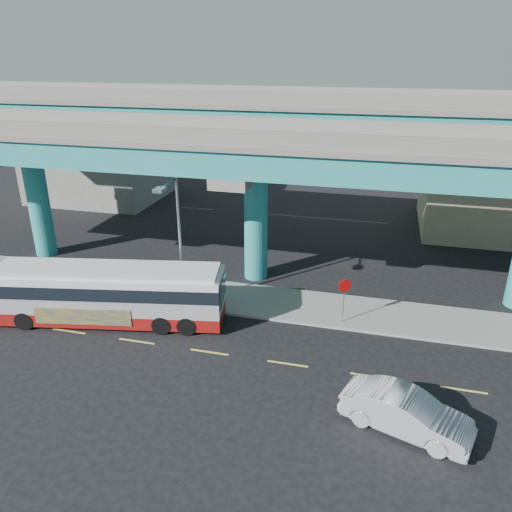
% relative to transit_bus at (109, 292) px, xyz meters
% --- Properties ---
extents(ground, '(120.00, 120.00, 0.00)m').
position_rel_transit_bus_xyz_m(ground, '(6.31, -1.32, -1.77)').
color(ground, black).
rests_on(ground, ground).
extents(sidewalk, '(70.00, 4.00, 0.15)m').
position_rel_transit_bus_xyz_m(sidewalk, '(6.31, 4.18, -1.69)').
color(sidewalk, gray).
rests_on(sidewalk, ground).
extents(lane_markings, '(58.00, 0.12, 0.01)m').
position_rel_transit_bus_xyz_m(lane_markings, '(6.31, -1.62, -1.76)').
color(lane_markings, '#D8C64C').
rests_on(lane_markings, ground).
extents(viaduct, '(52.00, 12.40, 11.70)m').
position_rel_transit_bus_xyz_m(viaduct, '(6.31, 7.78, 7.37)').
color(viaduct, '#207976').
rests_on(viaduct, ground).
extents(building_concrete, '(12.00, 10.00, 9.00)m').
position_rel_transit_bus_xyz_m(building_concrete, '(-13.69, 22.68, 2.73)').
color(building_concrete, gray).
rests_on(building_concrete, ground).
extents(transit_bus, '(12.83, 5.02, 3.23)m').
position_rel_transit_bus_xyz_m(transit_bus, '(0.00, 0.00, 0.00)').
color(transit_bus, maroon).
rests_on(transit_bus, ground).
extents(sedan, '(4.81, 6.15, 1.68)m').
position_rel_transit_bus_xyz_m(sedan, '(15.68, -4.87, -0.93)').
color(sedan, '#B5B4BA').
rests_on(sedan, ground).
extents(parked_car, '(3.13, 4.43, 1.29)m').
position_rel_transit_bus_xyz_m(parked_car, '(-4.86, 4.19, -0.97)').
color(parked_car, '#2E2E33').
rests_on(parked_car, sidewalk).
extents(street_lamp, '(0.50, 2.51, 7.69)m').
position_rel_transit_bus_xyz_m(street_lamp, '(3.20, 2.12, 3.38)').
color(street_lamp, gray).
rests_on(street_lamp, sidewalk).
extents(stop_sign, '(0.69, 0.40, 2.58)m').
position_rel_transit_bus_xyz_m(stop_sign, '(12.48, 2.86, 0.24)').
color(stop_sign, gray).
rests_on(stop_sign, sidewalk).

